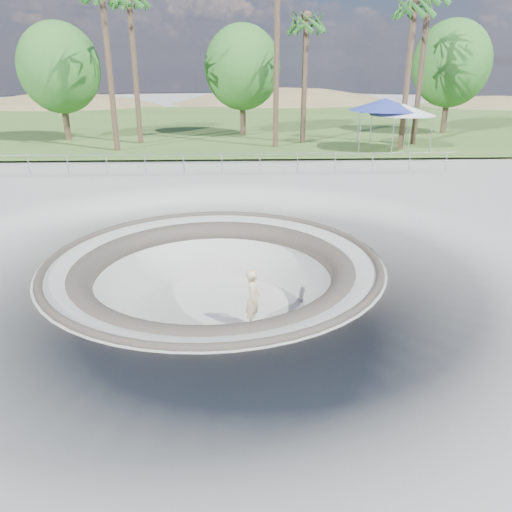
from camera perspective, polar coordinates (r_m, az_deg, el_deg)
name	(u,v)px	position (r m, az deg, el deg)	size (l,w,h in m)	color
ground	(213,260)	(15.34, -4.89, -0.51)	(180.00, 180.00, 0.00)	#AFB0AA
skate_bowl	(215,313)	(16.11, -4.69, -6.56)	(14.00, 14.00, 4.10)	#AFB0AA
grass_strip	(227,123)	(48.54, -3.29, 14.89)	(180.00, 36.00, 0.12)	#3E6227
distant_hills	(257,156)	(72.58, 0.11, 11.31)	(103.20, 45.00, 28.60)	brown
safety_railing	(222,163)	(26.71, -3.92, 10.54)	(25.00, 0.06, 1.03)	#999AA1
skateboard	(253,326)	(15.37, -0.32, -7.96)	(0.88, 0.51, 0.09)	brown
skater	(253,298)	(14.93, -0.32, -4.86)	(0.66, 0.44, 1.82)	beige
canopy_white	(403,110)	(34.03, 16.41, 15.75)	(5.60, 5.60, 2.92)	#999AA1
canopy_blue	(385,105)	(34.23, 14.51, 16.41)	(6.27, 6.27, 3.22)	#999AA1
palm_b	(129,1)	(36.81, -14.29, 26.37)	(2.60, 2.60, 10.49)	brown
palm_d	(306,24)	(36.26, 5.78, 24.84)	(2.60, 2.60, 9.05)	brown
palm_e	(415,9)	(34.56, 17.68, 25.30)	(2.60, 2.60, 9.76)	brown
bushy_tree_left	(59,68)	(39.70, -21.57, 19.34)	(5.66, 5.14, 8.16)	brown
bushy_tree_mid	(242,68)	(39.80, -1.56, 20.72)	(5.66, 5.14, 8.16)	brown
bushy_tree_right	(452,64)	(43.65, 21.45, 19.76)	(5.94, 5.40, 8.57)	brown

